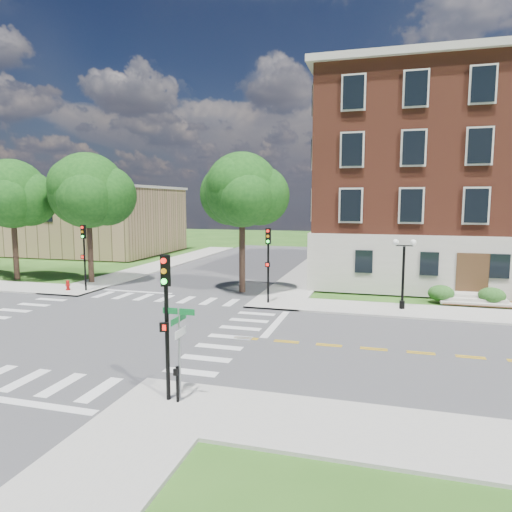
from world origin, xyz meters
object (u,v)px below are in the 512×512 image
(traffic_signal_ne, at_px, (268,255))
(fire_hydrant, at_px, (68,285))
(traffic_signal_se, at_px, (166,309))
(street_sign_pole, at_px, (179,336))
(push_button_post, at_px, (177,382))
(twin_lamp_west, at_px, (403,270))
(traffic_signal_nw, at_px, (84,249))

(traffic_signal_ne, xyz_separation_m, fire_hydrant, (-15.17, 0.05, -2.72))
(traffic_signal_se, bearing_deg, street_sign_pole, 1.08)
(push_button_post, distance_m, fire_hydrant, 21.91)
(traffic_signal_se, xyz_separation_m, fire_hydrant, (-15.54, 14.95, -2.72))
(traffic_signal_se, height_order, push_button_post, traffic_signal_se)
(traffic_signal_se, distance_m, twin_lamp_west, 17.41)
(traffic_signal_ne, relative_size, traffic_signal_nw, 1.00)
(traffic_signal_se, bearing_deg, traffic_signal_nw, 133.03)
(street_sign_pole, bearing_deg, traffic_signal_ne, 93.07)
(twin_lamp_west, relative_size, push_button_post, 3.53)
(traffic_signal_se, xyz_separation_m, traffic_signal_nw, (-14.22, 15.23, 0.00))
(street_sign_pole, height_order, push_button_post, street_sign_pole)
(street_sign_pole, bearing_deg, traffic_signal_se, -178.92)
(traffic_signal_ne, relative_size, push_button_post, 4.00)
(traffic_signal_se, distance_m, fire_hydrant, 21.73)
(traffic_signal_ne, bearing_deg, traffic_signal_se, -88.61)
(traffic_signal_ne, distance_m, fire_hydrant, 15.42)
(traffic_signal_nw, relative_size, push_button_post, 4.00)
(twin_lamp_west, bearing_deg, traffic_signal_ne, -175.86)
(twin_lamp_west, xyz_separation_m, push_button_post, (-7.51, -15.60, -1.73))
(traffic_signal_nw, relative_size, street_sign_pole, 1.55)
(street_sign_pole, height_order, fire_hydrant, street_sign_pole)
(traffic_signal_nw, bearing_deg, push_button_post, -46.41)
(push_button_post, bearing_deg, twin_lamp_west, 64.29)
(push_button_post, bearing_deg, traffic_signal_se, 164.79)
(fire_hydrant, bearing_deg, traffic_signal_se, -43.90)
(traffic_signal_se, height_order, traffic_signal_nw, same)
(traffic_signal_nw, relative_size, twin_lamp_west, 1.13)
(street_sign_pole, relative_size, fire_hydrant, 4.13)
(traffic_signal_nw, distance_m, twin_lamp_west, 22.12)
(traffic_signal_ne, bearing_deg, push_button_post, -87.17)
(traffic_signal_se, height_order, traffic_signal_ne, same)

